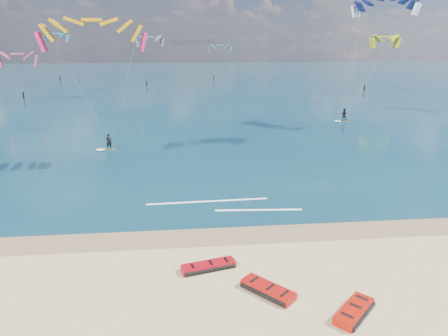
{
  "coord_description": "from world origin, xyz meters",
  "views": [
    {
      "loc": [
        0.03,
        -17.34,
        10.48
      ],
      "look_at": [
        2.55,
        8.0,
        2.45
      ],
      "focal_mm": 32.0,
      "sensor_mm": 36.0,
      "label": 1
    }
  ],
  "objects_px": {
    "packed_kite_right": "(353,315)",
    "kitesurfer_far": "(365,54)",
    "kitesurfer_main": "(101,83)",
    "packed_kite_mid": "(268,293)",
    "packed_kite_left": "(208,269)"
  },
  "relations": [
    {
      "from": "packed_kite_right",
      "to": "kitesurfer_far",
      "type": "height_order",
      "value": "kitesurfer_far"
    },
    {
      "from": "kitesurfer_main",
      "to": "kitesurfer_far",
      "type": "height_order",
      "value": "kitesurfer_far"
    },
    {
      "from": "packed_kite_right",
      "to": "kitesurfer_main",
      "type": "relative_size",
      "value": 0.18
    },
    {
      "from": "packed_kite_mid",
      "to": "kitesurfer_main",
      "type": "bearing_deg",
      "value": 162.53
    },
    {
      "from": "packed_kite_mid",
      "to": "packed_kite_right",
      "type": "distance_m",
      "value": 3.61
    },
    {
      "from": "packed_kite_left",
      "to": "packed_kite_right",
      "type": "bearing_deg",
      "value": -49.29
    },
    {
      "from": "packed_kite_mid",
      "to": "packed_kite_left",
      "type": "bearing_deg",
      "value": -175.7
    },
    {
      "from": "packed_kite_right",
      "to": "kitesurfer_main",
      "type": "bearing_deg",
      "value": 76.23
    },
    {
      "from": "packed_kite_right",
      "to": "kitesurfer_far",
      "type": "xyz_separation_m",
      "value": [
        16.62,
        37.79,
        9.08
      ]
    },
    {
      "from": "kitesurfer_main",
      "to": "kitesurfer_far",
      "type": "distance_m",
      "value": 33.63
    },
    {
      "from": "kitesurfer_far",
      "to": "packed_kite_mid",
      "type": "bearing_deg",
      "value": -97.69
    },
    {
      "from": "packed_kite_mid",
      "to": "kitesurfer_main",
      "type": "distance_m",
      "value": 25.25
    },
    {
      "from": "packed_kite_mid",
      "to": "kitesurfer_far",
      "type": "relative_size",
      "value": 0.15
    },
    {
      "from": "packed_kite_mid",
      "to": "kitesurfer_far",
      "type": "bearing_deg",
      "value": 107.75
    },
    {
      "from": "packed_kite_left",
      "to": "kitesurfer_far",
      "type": "distance_m",
      "value": 41.45
    }
  ]
}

